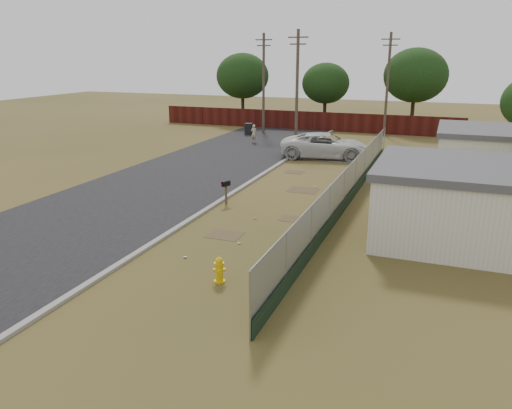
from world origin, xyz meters
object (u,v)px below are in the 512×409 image
at_px(pickup_truck, 326,146).
at_px(trash_bin, 249,129).
at_px(fire_hydrant, 219,270).
at_px(pedestrian, 254,134).
at_px(mailbox, 226,186).

bearing_deg(pickup_truck, trash_bin, 39.32).
distance_m(fire_hydrant, trash_bin, 31.17).
bearing_deg(pickup_truck, pedestrian, 50.42).
height_order(fire_hydrant, pickup_truck, pickup_truck).
bearing_deg(trash_bin, pedestrian, -62.54).
distance_m(fire_hydrant, pedestrian, 26.83).
xyz_separation_m(fire_hydrant, pedestrian, (-8.63, 25.41, 0.34)).
height_order(pedestrian, trash_bin, pedestrian).
relative_size(pickup_truck, trash_bin, 6.16).
relative_size(fire_hydrant, pedestrian, 0.60).
distance_m(pickup_truck, trash_bin, 12.19).
bearing_deg(mailbox, pickup_truck, 81.31).
bearing_deg(pedestrian, pickup_truck, 156.05).
bearing_deg(pickup_truck, mailbox, 161.85).
height_order(pickup_truck, pedestrian, pickup_truck).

